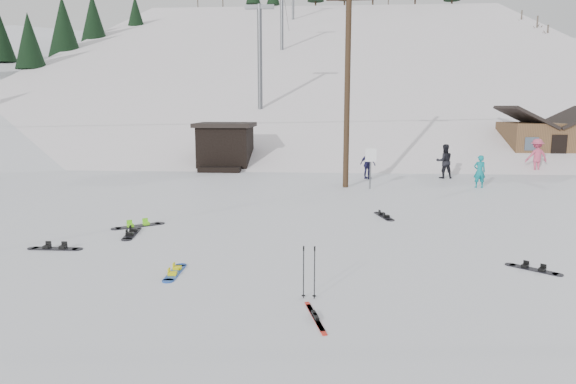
# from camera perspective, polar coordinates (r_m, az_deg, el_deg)

# --- Properties ---
(ground) EXTENTS (200.00, 200.00, 0.00)m
(ground) POSITION_cam_1_polar(r_m,az_deg,el_deg) (10.56, -1.77, -11.26)
(ground) COLOR silver
(ground) RESTS_ON ground
(ski_slope) EXTENTS (60.00, 85.24, 65.97)m
(ski_slope) POSITION_cam_1_polar(r_m,az_deg,el_deg) (66.71, 3.16, -4.12)
(ski_slope) COLOR white
(ski_slope) RESTS_ON ground
(ridge_left) EXTENTS (47.54, 95.03, 58.38)m
(ridge_left) POSITION_cam_1_polar(r_m,az_deg,el_deg) (70.23, -27.86, -3.70)
(ridge_left) COLOR silver
(ridge_left) RESTS_ON ground
(treeline_crest) EXTENTS (50.00, 6.00, 10.00)m
(treeline_crest) POSITION_cam_1_polar(r_m,az_deg,el_deg) (95.89, 3.56, 7.29)
(treeline_crest) COLOR black
(treeline_crest) RESTS_ON ski_slope
(utility_pole) EXTENTS (2.00, 0.26, 9.00)m
(utility_pole) POSITION_cam_1_polar(r_m,az_deg,el_deg) (23.85, 6.61, 11.73)
(utility_pole) COLOR #3A2819
(utility_pole) RESTS_ON ground
(trail_sign) EXTENTS (0.50, 0.09, 1.85)m
(trail_sign) POSITION_cam_1_polar(r_m,az_deg,el_deg) (23.61, 9.17, 3.41)
(trail_sign) COLOR #595B60
(trail_sign) RESTS_ON ground
(lift_hut) EXTENTS (3.40, 4.10, 2.75)m
(lift_hut) POSITION_cam_1_polar(r_m,az_deg,el_deg) (31.43, -6.95, 5.13)
(lift_hut) COLOR black
(lift_hut) RESTS_ON ground
(lift_tower_near) EXTENTS (2.20, 0.36, 8.00)m
(lift_tower_near) POSITION_cam_1_polar(r_m,az_deg,el_deg) (40.34, -3.15, 15.38)
(lift_tower_near) COLOR #595B60
(lift_tower_near) RESTS_ON ski_slope
(lift_tower_mid) EXTENTS (2.20, 0.36, 8.00)m
(lift_tower_mid) POSITION_cam_1_polar(r_m,az_deg,el_deg) (60.96, -0.69, 19.57)
(lift_tower_mid) COLOR #595B60
(lift_tower_mid) RESTS_ON ski_slope
(cabin) EXTENTS (5.39, 4.40, 3.77)m
(cabin) POSITION_cam_1_polar(r_m,az_deg,el_deg) (36.65, 26.65, 4.99)
(cabin) COLOR brown
(cabin) RESTS_ON ground
(hero_snowboard) EXTENTS (0.28, 1.37, 0.10)m
(hero_snowboard) POSITION_cam_1_polar(r_m,az_deg,el_deg) (12.06, -12.46, -8.68)
(hero_snowboard) COLOR blue
(hero_snowboard) RESTS_ON ground
(hero_skis) EXTENTS (0.44, 1.44, 0.08)m
(hero_skis) POSITION_cam_1_polar(r_m,az_deg,el_deg) (9.46, 3.04, -13.68)
(hero_skis) COLOR #AB1B11
(hero_skis) RESTS_ON ground
(ski_poles) EXTENTS (0.29, 0.08, 1.06)m
(ski_poles) POSITION_cam_1_polar(r_m,az_deg,el_deg) (10.16, 2.35, -8.85)
(ski_poles) COLOR black
(ski_poles) RESTS_ON ground
(board_scatter_a) EXTENTS (1.50, 0.28, 0.11)m
(board_scatter_a) POSITION_cam_1_polar(r_m,az_deg,el_deg) (15.00, -24.46, -5.70)
(board_scatter_a) COLOR black
(board_scatter_a) RESTS_ON ground
(board_scatter_b) EXTENTS (0.50, 1.60, 0.11)m
(board_scatter_b) POSITION_cam_1_polar(r_m,az_deg,el_deg) (15.89, -16.98, -4.41)
(board_scatter_b) COLOR black
(board_scatter_b) RESTS_ON ground
(board_scatter_c) EXTENTS (1.43, 1.13, 0.12)m
(board_scatter_c) POSITION_cam_1_polar(r_m,az_deg,el_deg) (16.85, -16.30, -3.59)
(board_scatter_c) COLOR black
(board_scatter_c) RESTS_ON ground
(board_scatter_d) EXTENTS (1.05, 0.92, 0.09)m
(board_scatter_d) POSITION_cam_1_polar(r_m,az_deg,el_deg) (13.28, 25.60, -7.72)
(board_scatter_d) COLOR black
(board_scatter_d) RESTS_ON ground
(board_scatter_f) EXTENTS (0.58, 1.45, 0.10)m
(board_scatter_f) POSITION_cam_1_polar(r_m,az_deg,el_deg) (17.88, 10.61, -2.63)
(board_scatter_f) COLOR black
(board_scatter_f) RESTS_ON ground
(skier_teal) EXTENTS (0.57, 0.39, 1.51)m
(skier_teal) POSITION_cam_1_polar(r_m,az_deg,el_deg) (25.31, 20.51, 2.15)
(skier_teal) COLOR #0C7981
(skier_teal) RESTS_ON ground
(skier_dark) EXTENTS (0.93, 0.76, 1.78)m
(skier_dark) POSITION_cam_1_polar(r_m,az_deg,el_deg) (28.05, 16.98, 3.28)
(skier_dark) COLOR black
(skier_dark) RESTS_ON ground
(skier_pink) EXTENTS (1.35, 0.92, 1.93)m
(skier_pink) POSITION_cam_1_polar(r_m,az_deg,el_deg) (32.09, 25.90, 3.62)
(skier_pink) COLOR #C14464
(skier_pink) RESTS_ON ground
(skier_navy) EXTENTS (0.93, 0.83, 1.52)m
(skier_navy) POSITION_cam_1_polar(r_m,az_deg,el_deg) (26.87, 8.86, 3.04)
(skier_navy) COLOR #1E1C47
(skier_navy) RESTS_ON ground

